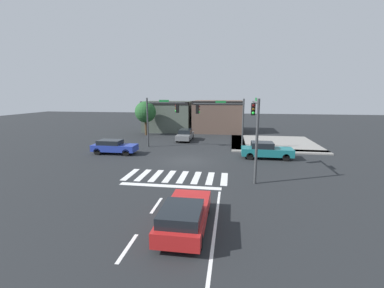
{
  "coord_description": "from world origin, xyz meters",
  "views": [
    {
      "loc": [
        3.88,
        -22.14,
        5.93
      ],
      "look_at": [
        0.49,
        0.07,
        1.57
      ],
      "focal_mm": 24.08,
      "sensor_mm": 36.0,
      "label": 1
    }
  ],
  "objects_px": {
    "traffic_signal_northwest": "(161,114)",
    "car_teal": "(266,150)",
    "roadside_tree": "(145,112)",
    "car_blue": "(114,147)",
    "traffic_signal_southeast": "(255,122)",
    "car_gray": "(185,135)",
    "car_red": "(185,215)",
    "traffic_signal_northeast": "(223,115)"
  },
  "relations": [
    {
      "from": "car_blue",
      "to": "car_red",
      "type": "bearing_deg",
      "value": -54.31
    },
    {
      "from": "traffic_signal_northwest",
      "to": "car_gray",
      "type": "bearing_deg",
      "value": 68.67
    },
    {
      "from": "traffic_signal_northwest",
      "to": "roadside_tree",
      "type": "xyz_separation_m",
      "value": [
        -4.63,
        8.35,
        -0.37
      ]
    },
    {
      "from": "traffic_signal_northeast",
      "to": "car_red",
      "type": "distance_m",
      "value": 17.46
    },
    {
      "from": "car_gray",
      "to": "car_red",
      "type": "distance_m",
      "value": 22.55
    },
    {
      "from": "traffic_signal_northeast",
      "to": "traffic_signal_northwest",
      "type": "relative_size",
      "value": 0.99
    },
    {
      "from": "traffic_signal_northeast",
      "to": "traffic_signal_northwest",
      "type": "bearing_deg",
      "value": -2.26
    },
    {
      "from": "car_blue",
      "to": "roadside_tree",
      "type": "height_order",
      "value": "roadside_tree"
    },
    {
      "from": "car_teal",
      "to": "car_blue",
      "type": "xyz_separation_m",
      "value": [
        -14.93,
        -0.41,
        -0.02
      ]
    },
    {
      "from": "traffic_signal_northwest",
      "to": "car_blue",
      "type": "relative_size",
      "value": 1.26
    },
    {
      "from": "roadside_tree",
      "to": "car_blue",
      "type": "bearing_deg",
      "value": -86.56
    },
    {
      "from": "car_gray",
      "to": "car_teal",
      "type": "bearing_deg",
      "value": 48.04
    },
    {
      "from": "traffic_signal_northwest",
      "to": "car_teal",
      "type": "height_order",
      "value": "traffic_signal_northwest"
    },
    {
      "from": "traffic_signal_southeast",
      "to": "traffic_signal_northwest",
      "type": "bearing_deg",
      "value": 46.18
    },
    {
      "from": "traffic_signal_southeast",
      "to": "car_blue",
      "type": "xyz_separation_m",
      "value": [
        -13.34,
        5.18,
        -3.21
      ]
    },
    {
      "from": "traffic_signal_southeast",
      "to": "car_red",
      "type": "bearing_deg",
      "value": 156.68
    },
    {
      "from": "roadside_tree",
      "to": "car_red",
      "type": "bearing_deg",
      "value": -67.91
    },
    {
      "from": "traffic_signal_southeast",
      "to": "car_red",
      "type": "xyz_separation_m",
      "value": [
        -3.61,
        -8.37,
        -3.25
      ]
    },
    {
      "from": "traffic_signal_northwest",
      "to": "car_teal",
      "type": "distance_m",
      "value": 11.94
    },
    {
      "from": "traffic_signal_northwest",
      "to": "car_gray",
      "type": "height_order",
      "value": "traffic_signal_northwest"
    },
    {
      "from": "car_red",
      "to": "car_teal",
      "type": "xyz_separation_m",
      "value": [
        5.19,
        13.95,
        0.07
      ]
    },
    {
      "from": "traffic_signal_southeast",
      "to": "traffic_signal_northwest",
      "type": "distance_m",
      "value": 13.09
    },
    {
      "from": "traffic_signal_southeast",
      "to": "traffic_signal_northeast",
      "type": "height_order",
      "value": "traffic_signal_southeast"
    },
    {
      "from": "traffic_signal_southeast",
      "to": "car_teal",
      "type": "bearing_deg",
      "value": -15.87
    },
    {
      "from": "roadside_tree",
      "to": "car_teal",
      "type": "bearing_deg",
      "value": -37.07
    },
    {
      "from": "car_blue",
      "to": "car_teal",
      "type": "bearing_deg",
      "value": 1.57
    },
    {
      "from": "car_gray",
      "to": "roadside_tree",
      "type": "bearing_deg",
      "value": -118.93
    },
    {
      "from": "car_gray",
      "to": "car_red",
      "type": "height_order",
      "value": "car_gray"
    },
    {
      "from": "traffic_signal_northeast",
      "to": "car_gray",
      "type": "xyz_separation_m",
      "value": [
        -4.96,
        5.03,
        -3.02
      ]
    },
    {
      "from": "car_teal",
      "to": "roadside_tree",
      "type": "bearing_deg",
      "value": 142.93
    },
    {
      "from": "traffic_signal_southeast",
      "to": "car_gray",
      "type": "distance_m",
      "value": 16.1
    },
    {
      "from": "traffic_signal_southeast",
      "to": "traffic_signal_northwest",
      "type": "relative_size",
      "value": 1.03
    },
    {
      "from": "traffic_signal_northwest",
      "to": "car_blue",
      "type": "xyz_separation_m",
      "value": [
        -3.9,
        -3.89,
        -3.0
      ]
    },
    {
      "from": "car_red",
      "to": "roadside_tree",
      "type": "distance_m",
      "value": 27.96
    },
    {
      "from": "traffic_signal_northwest",
      "to": "car_red",
      "type": "distance_m",
      "value": 18.63
    },
    {
      "from": "traffic_signal_northwest",
      "to": "car_red",
      "type": "relative_size",
      "value": 1.2
    },
    {
      "from": "car_teal",
      "to": "roadside_tree",
      "type": "height_order",
      "value": "roadside_tree"
    },
    {
      "from": "car_blue",
      "to": "roadside_tree",
      "type": "xyz_separation_m",
      "value": [
        -0.74,
        12.24,
        2.63
      ]
    },
    {
      "from": "car_gray",
      "to": "roadside_tree",
      "type": "relative_size",
      "value": 0.87
    },
    {
      "from": "traffic_signal_northeast",
      "to": "car_gray",
      "type": "distance_m",
      "value": 7.69
    },
    {
      "from": "car_gray",
      "to": "car_teal",
      "type": "relative_size",
      "value": 0.91
    },
    {
      "from": "car_blue",
      "to": "traffic_signal_northeast",
      "type": "bearing_deg",
      "value": 18.64
    }
  ]
}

